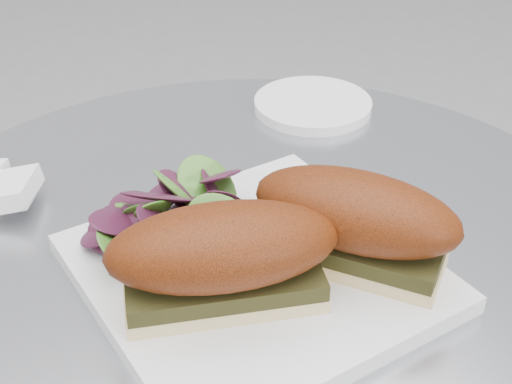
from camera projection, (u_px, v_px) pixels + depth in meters
plate at (255, 273)px, 0.58m from camera, size 0.28×0.28×0.02m
sandwich_left at (223, 256)px, 0.51m from camera, size 0.19×0.12×0.08m
sandwich_right at (355, 220)px, 0.55m from camera, size 0.16×0.18×0.08m
salad at (161, 212)px, 0.59m from camera, size 0.12×0.12×0.05m
saucer at (313, 105)px, 0.84m from camera, size 0.14×0.14×0.01m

